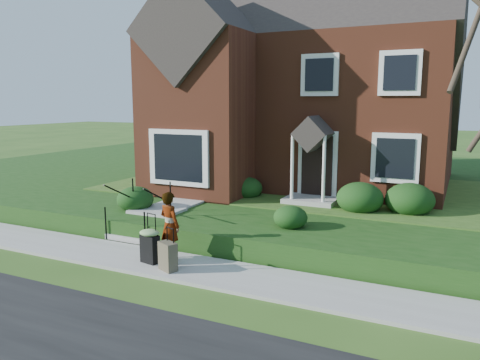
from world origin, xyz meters
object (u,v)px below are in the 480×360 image
Objects in this scene: front_steps at (148,220)px; suitcase_black at (150,244)px; woman at (170,226)px; suitcase_olive at (168,256)px.

suitcase_black is (1.55, -1.99, 0.06)m from front_steps.
woman is at bearing -40.69° from front_steps.
front_steps is 2.10× the size of suitcase_olive.
front_steps is 2.53m from suitcase_black.
front_steps is 2.43m from woman.
front_steps is 3.14m from suitcase_olive.
suitcase_black is at bearing -52.17° from front_steps.
front_steps reaches higher than suitcase_black.
woman is 1.40× the size of suitcase_black.
front_steps reaches higher than suitcase_olive.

